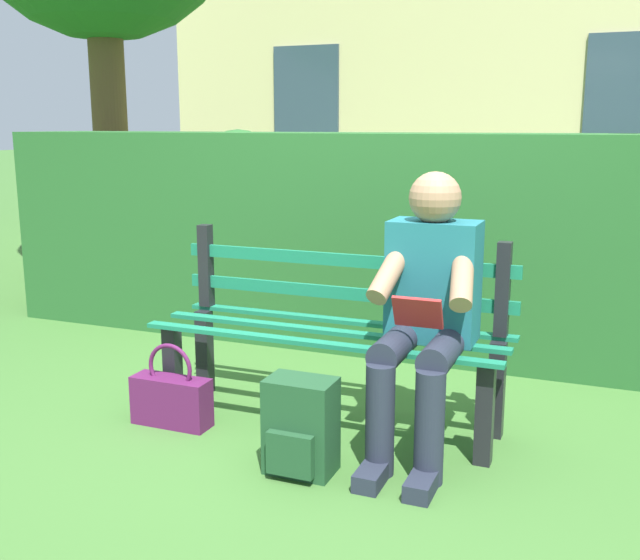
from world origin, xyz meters
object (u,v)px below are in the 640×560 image
object	(u,v)px
park_bench	(333,332)
backpack	(301,427)
handbag	(171,398)
person_seated	(426,307)

from	to	relation	value
park_bench	backpack	size ratio (longest dim) A/B	4.23
backpack	handbag	distance (m)	0.78
person_seated	backpack	distance (m)	0.72
backpack	park_bench	bearing A→B (deg)	-82.07
handbag	backpack	bearing A→B (deg)	164.04
backpack	handbag	xyz separation A→B (m)	(0.75, -0.21, -0.06)
backpack	handbag	world-z (taller)	handbag
park_bench	person_seated	xyz separation A→B (m)	(-0.48, 0.16, 0.20)
backpack	handbag	bearing A→B (deg)	-15.96
park_bench	person_seated	size ratio (longest dim) A/B	1.39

